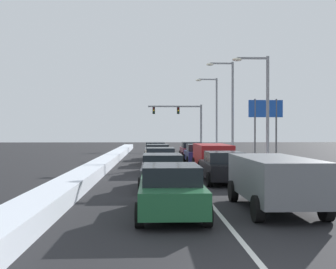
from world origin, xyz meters
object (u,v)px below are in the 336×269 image
object	(u,v)px
sedan_green_center_lane_nearest	(171,190)
sedan_navy_right_lane_fourth	(198,154)
sedan_black_right_lane_second	(223,167)
street_lamp_right_mid	(229,101)
traffic_light_gantry	(184,117)
roadside_sign_right	(266,115)
suv_red_right_lane_third	(212,155)
suv_gray_right_lane_nearest	(274,178)
street_lamp_right_near	(262,100)
sedan_white_center_lane_third	(160,160)
sedan_charcoal_center_lane_second	(162,171)
sedan_maroon_right_lane_fifth	(191,150)
sedan_silver_center_lane_fifth	(155,150)
street_lamp_right_far	(214,108)
sedan_tan_center_lane_fourth	(157,154)

from	to	relation	value
sedan_green_center_lane_nearest	sedan_navy_right_lane_fourth	bearing A→B (deg)	81.15
sedan_black_right_lane_second	street_lamp_right_mid	xyz separation A→B (m)	(3.96, 19.26, 4.63)
traffic_light_gantry	roadside_sign_right	world-z (taller)	traffic_light_gantry
sedan_green_center_lane_nearest	street_lamp_right_mid	distance (m)	28.21
suv_red_right_lane_third	sedan_black_right_lane_second	bearing A→B (deg)	-93.33
suv_gray_right_lane_nearest	sedan_green_center_lane_nearest	size ratio (longest dim) A/B	1.09
street_lamp_right_near	traffic_light_gantry	bearing A→B (deg)	96.63
sedan_white_center_lane_third	street_lamp_right_mid	bearing A→B (deg)	64.22
suv_gray_right_lane_nearest	sedan_navy_right_lane_fourth	xyz separation A→B (m)	(-0.29, 18.64, -0.25)
sedan_charcoal_center_lane_second	sedan_green_center_lane_nearest	bearing A→B (deg)	-88.98
sedan_navy_right_lane_fourth	sedan_maroon_right_lane_fifth	world-z (taller)	same
sedan_green_center_lane_nearest	sedan_silver_center_lane_fifth	size ratio (longest dim) A/B	1.00
sedan_white_center_lane_third	street_lamp_right_far	world-z (taller)	street_lamp_right_far
sedan_black_right_lane_second	sedan_silver_center_lane_fifth	distance (m)	17.54
sedan_black_right_lane_second	street_lamp_right_far	xyz separation A→B (m)	(4.05, 29.51, 4.51)
street_lamp_right_far	sedan_green_center_lane_nearest	bearing A→B (deg)	-100.62
suv_red_right_lane_third	street_lamp_right_far	bearing A→B (deg)	81.08
sedan_maroon_right_lane_fifth	street_lamp_right_far	size ratio (longest dim) A/B	0.51
sedan_white_center_lane_third	traffic_light_gantry	size ratio (longest dim) A/B	0.60
suv_red_right_lane_third	street_lamp_right_mid	bearing A→B (deg)	74.85
suv_gray_right_lane_nearest	sedan_silver_center_lane_fifth	distance (m)	24.54
sedan_black_right_lane_second	street_lamp_right_mid	distance (m)	20.20
sedan_silver_center_lane_fifth	traffic_light_gantry	distance (m)	20.72
suv_red_right_lane_third	sedan_maroon_right_lane_fifth	size ratio (longest dim) A/B	1.09
sedan_tan_center_lane_fourth	roadside_sign_right	distance (m)	12.61
suv_red_right_lane_third	sedan_tan_center_lane_fourth	size ratio (longest dim) A/B	1.09
sedan_black_right_lane_second	sedan_tan_center_lane_fourth	bearing A→B (deg)	105.11
sedan_silver_center_lane_fifth	street_lamp_right_near	world-z (taller)	street_lamp_right_near
sedan_silver_center_lane_fifth	roadside_sign_right	world-z (taller)	roadside_sign_right
sedan_navy_right_lane_fourth	traffic_light_gantry	xyz separation A→B (m)	(1.03, 25.58, 3.73)
sedan_maroon_right_lane_fifth	street_lamp_right_mid	xyz separation A→B (m)	(3.79, 1.55, 4.63)
sedan_maroon_right_lane_fifth	traffic_light_gantry	size ratio (longest dim) A/B	0.60
sedan_navy_right_lane_fourth	street_lamp_right_mid	bearing A→B (deg)	63.09
sedan_charcoal_center_lane_second	traffic_light_gantry	distance (m)	39.56
sedan_white_center_lane_third	suv_red_right_lane_third	bearing A→B (deg)	16.31
sedan_silver_center_lane_fifth	street_lamp_right_mid	world-z (taller)	street_lamp_right_mid
suv_gray_right_lane_nearest	sedan_maroon_right_lane_fifth	world-z (taller)	suv_gray_right_lane_nearest
sedan_navy_right_lane_fourth	sedan_charcoal_center_lane_second	bearing A→B (deg)	-102.88
sedan_navy_right_lane_fourth	sedan_silver_center_lane_fifth	size ratio (longest dim) A/B	1.00
sedan_navy_right_lane_fourth	roadside_sign_right	distance (m)	10.03
sedan_green_center_lane_nearest	sedan_charcoal_center_lane_second	world-z (taller)	same
sedan_navy_right_lane_fourth	street_lamp_right_near	xyz separation A→B (m)	(4.30, -2.60, 3.94)
sedan_black_right_lane_second	roadside_sign_right	xyz separation A→B (m)	(7.13, 17.96, 3.25)
sedan_tan_center_lane_fourth	street_lamp_right_near	xyz separation A→B (m)	(7.42, -2.24, 3.94)
sedan_navy_right_lane_fourth	sedan_maroon_right_lane_fifth	size ratio (longest dim) A/B	1.00
sedan_green_center_lane_nearest	street_lamp_right_near	xyz separation A→B (m)	(7.31, 16.71, 3.94)
suv_gray_right_lane_nearest	sedan_maroon_right_lane_fifth	bearing A→B (deg)	90.47
sedan_charcoal_center_lane_second	traffic_light_gantry	size ratio (longest dim) A/B	0.60
street_lamp_right_near	street_lamp_right_mid	bearing A→B (deg)	92.34
sedan_silver_center_lane_fifth	street_lamp_right_far	bearing A→B (deg)	59.59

